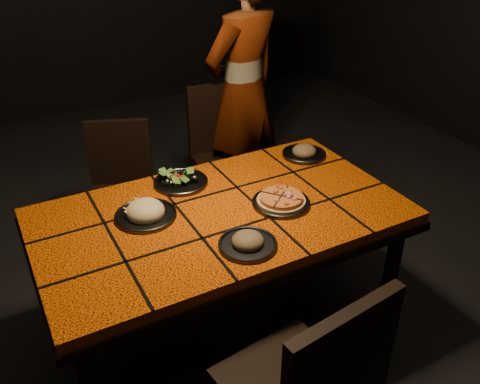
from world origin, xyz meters
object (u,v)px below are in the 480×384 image
plate_pasta (146,213)px  plate_pizza (281,201)px  chair_far_left (121,181)px  diner (243,92)px  dining_table (221,226)px  chair_far_right (225,146)px

plate_pasta → plate_pizza: bearing=-18.4°
chair_far_left → diner: bearing=28.8°
dining_table → diner: size_ratio=0.95×
diner → plate_pizza: (-0.43, -1.14, -0.08)m
chair_far_left → plate_pizza: size_ratio=2.69×
diner → plate_pizza: size_ratio=5.53×
chair_far_right → plate_pasta: bearing=-127.3°
chair_far_right → diner: 0.37m
chair_far_left → chair_far_right: chair_far_right is taller
dining_table → chair_far_left: (-0.19, 0.97, -0.20)m
plate_pizza → plate_pasta: (-0.57, 0.19, 0.01)m
chair_far_left → plate_pasta: size_ratio=3.10×
chair_far_right → diner: size_ratio=0.54×
dining_table → chair_far_right: chair_far_right is taller
chair_far_left → plate_pasta: same height
diner → plate_pasta: size_ratio=6.36×
dining_table → chair_far_right: 1.14m
dining_table → plate_pasta: 0.34m
diner → chair_far_right: bearing=0.3°
dining_table → diner: (0.70, 1.06, 0.18)m
chair_far_left → plate_pizza: (0.45, -1.05, 0.29)m
chair_far_right → diner: (0.17, 0.06, 0.32)m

